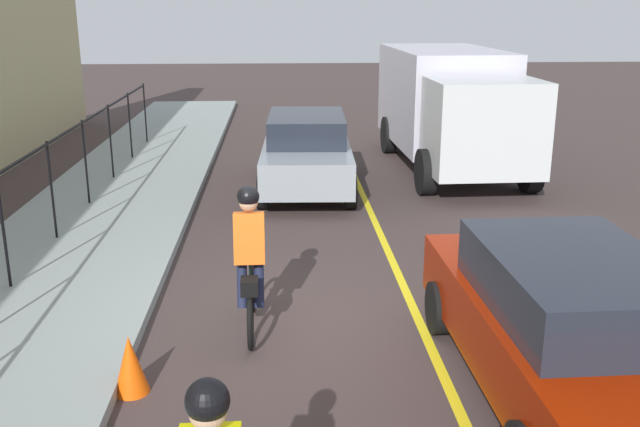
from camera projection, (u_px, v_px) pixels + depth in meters
ground_plane at (292, 321)px, 8.95m from camera, size 80.00×80.00×0.00m
lane_line_centre at (418, 318)px, 9.03m from camera, size 36.00×0.12×0.01m
sidewalk at (16, 322)px, 8.74m from camera, size 40.00×3.20×0.15m
cyclist_lead at (250, 261)px, 8.41m from camera, size 1.71×0.36×1.83m
patrol_sedan at (564, 323)px, 6.99m from camera, size 4.44×1.99×1.58m
parked_sedan_rear at (307, 151)px, 15.10m from camera, size 4.46×2.06×1.58m
box_truck_background at (450, 103)px, 16.91m from camera, size 6.77×2.68×2.78m
traffic_cone_near at (130, 364)px, 7.23m from camera, size 0.36×0.36×0.63m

